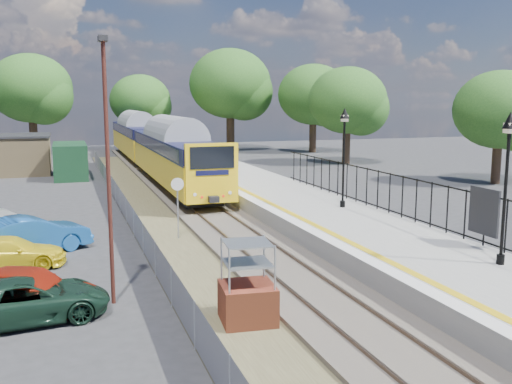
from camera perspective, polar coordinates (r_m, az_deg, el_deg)
name	(u,v)px	position (r m, az deg, el deg)	size (l,w,h in m)	color
ground	(283,273)	(19.68, 2.77, -8.07)	(120.00, 120.00, 0.00)	#2D2D30
track_bed	(204,217)	(28.49, -5.25, -2.50)	(5.90, 80.00, 0.29)	#473F38
platform	(304,210)	(28.32, 4.79, -1.83)	(5.00, 70.00, 0.90)	gray
platform_edge	(264,204)	(27.49, 0.85, -1.16)	(0.90, 70.00, 0.01)	silver
victorian_lamp_south	(508,153)	(18.39, 23.89, 3.62)	(0.44, 0.44, 4.60)	black
victorian_lamp_north	(344,134)	(26.51, 8.82, 5.74)	(0.44, 0.44, 4.60)	black
palisade_fence	(413,199)	(24.20, 15.40, -0.67)	(0.12, 26.00, 2.00)	black
wire_fence	(122,203)	(30.07, -13.22, -1.11)	(0.06, 52.00, 1.20)	#999EA3
outbuilding	(11,156)	(49.05, -23.31, 3.36)	(10.80, 10.10, 3.12)	#A0855A
tree_line	(147,93)	(60.07, -10.87, 9.72)	(56.80, 43.80, 11.88)	#332319
train	(151,143)	(48.30, -10.43, 4.85)	(2.82, 40.83, 3.51)	yellow
brick_plinth	(247,284)	(15.07, -0.86, -9.21)	(1.51, 1.51, 2.23)	brown
speed_sign	(178,198)	(24.03, -7.84, -0.62)	(0.52, 0.16, 2.64)	#999EA3
carpark_lamp	(108,157)	(16.43, -14.62, 3.44)	(0.25, 0.50, 7.54)	#451E17
car_green	(28,300)	(16.51, -21.86, -10.00)	(1.95, 4.23, 1.18)	black
car_red	(28,289)	(17.26, -21.87, -8.97)	(1.53, 3.80, 1.29)	#A7230F
car_blue	(30,235)	(23.48, -21.62, -4.03)	(1.55, 4.44, 1.46)	#184F94
car_yellow	(10,252)	(21.91, -23.36, -5.56)	(1.52, 3.74, 1.09)	yellow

